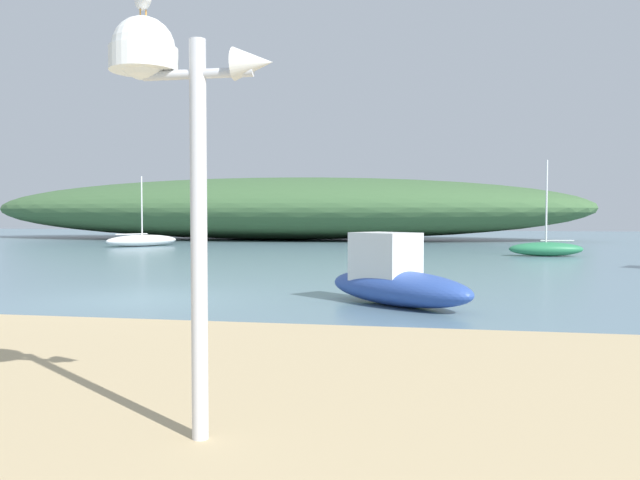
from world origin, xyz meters
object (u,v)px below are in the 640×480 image
object	(u,v)px
motorboat_east_reach	(394,279)
sailboat_near_shore	(546,249)
mast_structure	(165,94)
sailboat_off_point	(142,240)

from	to	relation	value
motorboat_east_reach	sailboat_near_shore	world-z (taller)	sailboat_near_shore
mast_structure	sailboat_near_shore	bearing A→B (deg)	75.08
sailboat_near_shore	motorboat_east_reach	bearing A→B (deg)	-108.73
motorboat_east_reach	sailboat_near_shore	xyz separation A→B (m)	(5.52, 16.27, -0.19)
mast_structure	sailboat_off_point	xyz separation A→B (m)	(-14.71, 29.59, -2.36)
mast_structure	motorboat_east_reach	xyz separation A→B (m)	(1.09, 8.50, -2.18)
mast_structure	motorboat_east_reach	distance (m)	8.84
sailboat_near_shore	sailboat_off_point	distance (m)	21.85
motorboat_east_reach	sailboat_off_point	bearing A→B (deg)	126.85
motorboat_east_reach	sailboat_off_point	world-z (taller)	sailboat_off_point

